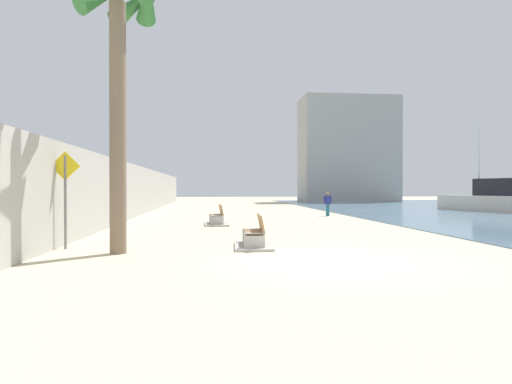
{
  "coord_description": "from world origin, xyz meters",
  "views": [
    {
      "loc": [
        -2.68,
        -10.85,
        1.78
      ],
      "look_at": [
        -0.21,
        13.56,
        1.55
      ],
      "focal_mm": 31.96,
      "sensor_mm": 36.0,
      "label": 1
    }
  ],
  "objects_px": {
    "bench_far": "(217,220)",
    "boat_mid_bay": "(486,199)",
    "person_walking": "(328,202)",
    "palm_tree": "(119,38)",
    "pedestrian_sign": "(65,188)",
    "bench_near": "(254,239)"
  },
  "relations": [
    {
      "from": "palm_tree",
      "to": "person_walking",
      "type": "height_order",
      "value": "palm_tree"
    },
    {
      "from": "palm_tree",
      "to": "person_walking",
      "type": "distance_m",
      "value": 18.78
    },
    {
      "from": "bench_far",
      "to": "boat_mid_bay",
      "type": "distance_m",
      "value": 22.38
    },
    {
      "from": "person_walking",
      "to": "bench_near",
      "type": "bearing_deg",
      "value": -112.76
    },
    {
      "from": "bench_far",
      "to": "boat_mid_bay",
      "type": "bearing_deg",
      "value": 26.4
    },
    {
      "from": "bench_near",
      "to": "boat_mid_bay",
      "type": "height_order",
      "value": "boat_mid_bay"
    },
    {
      "from": "bench_near",
      "to": "pedestrian_sign",
      "type": "relative_size",
      "value": 0.76
    },
    {
      "from": "boat_mid_bay",
      "to": "pedestrian_sign",
      "type": "distance_m",
      "value": 30.5
    },
    {
      "from": "bench_near",
      "to": "person_walking",
      "type": "height_order",
      "value": "person_walking"
    },
    {
      "from": "palm_tree",
      "to": "bench_near",
      "type": "height_order",
      "value": "palm_tree"
    },
    {
      "from": "bench_far",
      "to": "person_walking",
      "type": "xyz_separation_m",
      "value": [
        7.01,
        6.06,
        0.63
      ]
    },
    {
      "from": "pedestrian_sign",
      "to": "bench_far",
      "type": "bearing_deg",
      "value": 61.16
    },
    {
      "from": "person_walking",
      "to": "pedestrian_sign",
      "type": "bearing_deg",
      "value": -128.96
    },
    {
      "from": "bench_far",
      "to": "boat_mid_bay",
      "type": "xyz_separation_m",
      "value": [
        20.04,
        9.95,
        0.7
      ]
    },
    {
      "from": "person_walking",
      "to": "palm_tree",
      "type": "bearing_deg",
      "value": -122.66
    },
    {
      "from": "bench_near",
      "to": "bench_far",
      "type": "distance_m",
      "value": 8.35
    },
    {
      "from": "palm_tree",
      "to": "bench_far",
      "type": "xyz_separation_m",
      "value": [
        2.76,
        9.18,
        -5.6
      ]
    },
    {
      "from": "bench_far",
      "to": "pedestrian_sign",
      "type": "height_order",
      "value": "pedestrian_sign"
    },
    {
      "from": "palm_tree",
      "to": "bench_near",
      "type": "distance_m",
      "value": 6.79
    },
    {
      "from": "boat_mid_bay",
      "to": "pedestrian_sign",
      "type": "relative_size",
      "value": 2.77
    },
    {
      "from": "palm_tree",
      "to": "bench_near",
      "type": "bearing_deg",
      "value": 13.3
    },
    {
      "from": "bench_far",
      "to": "person_walking",
      "type": "distance_m",
      "value": 9.29
    }
  ]
}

